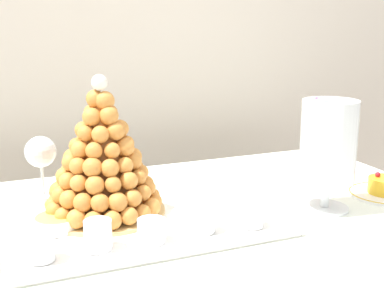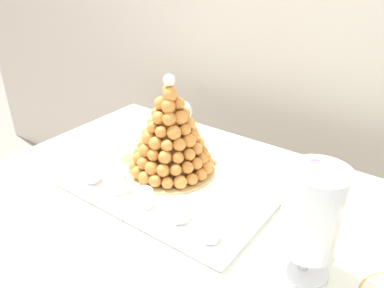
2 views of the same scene
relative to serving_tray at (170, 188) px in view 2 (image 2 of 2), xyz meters
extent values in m
cylinder|color=brown|center=(-0.48, 0.34, -0.40)|extent=(0.04, 0.04, 0.75)
cube|color=brown|center=(0.11, -0.05, -0.02)|extent=(1.30, 0.90, 0.02)
cube|color=white|center=(0.11, -0.05, -0.01)|extent=(1.36, 0.96, 0.00)
cube|color=white|center=(0.11, 0.43, -0.13)|extent=(1.36, 0.01, 0.24)
cube|color=white|center=(-0.57, -0.05, -0.13)|extent=(0.01, 0.96, 0.24)
cube|color=white|center=(0.00, 0.00, 0.00)|extent=(0.59, 0.37, 0.01)
cube|color=white|center=(0.00, -0.19, 0.01)|extent=(0.59, 0.01, 0.02)
cube|color=white|center=(0.00, 0.19, 0.01)|extent=(0.59, 0.01, 0.02)
cube|color=white|center=(-0.30, 0.00, 0.01)|extent=(0.01, 0.37, 0.02)
cube|color=white|center=(0.30, 0.00, 0.01)|extent=(0.01, 0.37, 0.02)
cylinder|color=white|center=(0.00, 0.00, 0.00)|extent=(0.34, 0.34, 0.00)
cylinder|color=tan|center=(-0.06, 0.08, 0.01)|extent=(0.27, 0.27, 0.01)
cone|color=#B76F30|center=(-0.06, 0.08, 0.14)|extent=(0.19, 0.19, 0.27)
sphere|color=#D6883A|center=(0.06, 0.08, 0.03)|extent=(0.04, 0.04, 0.04)
sphere|color=#D78A3B|center=(0.05, 0.11, 0.03)|extent=(0.04, 0.04, 0.04)
sphere|color=#DB8F3F|center=(0.03, 0.15, 0.03)|extent=(0.04, 0.04, 0.04)
sphere|color=#D78A3B|center=(0.01, 0.17, 0.03)|extent=(0.04, 0.04, 0.04)
sphere|color=#D78A3C|center=(-0.03, 0.19, 0.03)|extent=(0.04, 0.04, 0.04)
sphere|color=#D88B3D|center=(-0.06, 0.19, 0.03)|extent=(0.04, 0.04, 0.04)
sphere|color=#D88B3C|center=(-0.10, 0.18, 0.03)|extent=(0.04, 0.04, 0.04)
sphere|color=#D6893B|center=(-0.13, 0.16, 0.03)|extent=(0.04, 0.04, 0.04)
sphere|color=#DA8E3E|center=(-0.15, 0.13, 0.03)|extent=(0.04, 0.04, 0.04)
sphere|color=#D6893B|center=(-0.17, 0.09, 0.03)|extent=(0.04, 0.04, 0.04)
sphere|color=#D98D3D|center=(-0.17, 0.06, 0.03)|extent=(0.04, 0.04, 0.04)
sphere|color=#DA8E3E|center=(-0.15, 0.02, 0.03)|extent=(0.04, 0.04, 0.04)
sphere|color=#DA8E3E|center=(-0.13, -0.01, 0.03)|extent=(0.04, 0.04, 0.04)
sphere|color=#D88B3D|center=(-0.10, -0.03, 0.03)|extent=(0.04, 0.04, 0.04)
sphere|color=#DA8D3E|center=(-0.06, -0.04, 0.03)|extent=(0.04, 0.04, 0.04)
sphere|color=#DB8F3F|center=(-0.03, -0.03, 0.03)|extent=(0.04, 0.04, 0.04)
sphere|color=#D98C3D|center=(0.01, -0.02, 0.03)|extent=(0.04, 0.04, 0.04)
sphere|color=#DB8F3F|center=(0.03, 0.01, 0.03)|extent=(0.04, 0.04, 0.04)
sphere|color=#D6893B|center=(0.05, 0.04, 0.03)|extent=(0.04, 0.04, 0.04)
sphere|color=orange|center=(0.04, 0.11, 0.06)|extent=(0.04, 0.04, 0.04)
sphere|color=orange|center=(0.02, 0.14, 0.07)|extent=(0.04, 0.04, 0.04)
sphere|color=orange|center=(-0.01, 0.16, 0.06)|extent=(0.04, 0.04, 0.04)
sphere|color=orange|center=(-0.04, 0.17, 0.06)|extent=(0.04, 0.04, 0.04)
sphere|color=#D78A3C|center=(-0.08, 0.17, 0.06)|extent=(0.04, 0.04, 0.04)
sphere|color=orange|center=(-0.11, 0.16, 0.07)|extent=(0.04, 0.04, 0.04)
sphere|color=#DA8E3E|center=(-0.14, 0.13, 0.06)|extent=(0.04, 0.04, 0.04)
sphere|color=#D6893B|center=(-0.15, 0.10, 0.06)|extent=(0.04, 0.04, 0.04)
sphere|color=#D88B3C|center=(-0.15, 0.06, 0.06)|extent=(0.04, 0.04, 0.04)
sphere|color=#D98C3D|center=(-0.14, 0.03, 0.06)|extent=(0.04, 0.04, 0.04)
sphere|color=orange|center=(-0.12, 0.00, 0.06)|extent=(0.04, 0.04, 0.04)
sphere|color=#D6893B|center=(-0.08, -0.02, 0.06)|extent=(0.04, 0.04, 0.04)
sphere|color=#DA8D3E|center=(-0.05, -0.02, 0.06)|extent=(0.04, 0.04, 0.04)
sphere|color=#DA8E3E|center=(-0.01, -0.01, 0.06)|extent=(0.04, 0.04, 0.04)
sphere|color=#D78A3B|center=(0.02, 0.01, 0.06)|extent=(0.04, 0.04, 0.04)
sphere|color=#D6883B|center=(0.04, 0.04, 0.06)|extent=(0.04, 0.04, 0.04)
sphere|color=#D6893B|center=(0.04, 0.07, 0.06)|extent=(0.04, 0.04, 0.04)
sphere|color=#D6893B|center=(0.01, 0.13, 0.10)|extent=(0.04, 0.04, 0.04)
sphere|color=orange|center=(-0.02, 0.15, 0.10)|extent=(0.04, 0.04, 0.04)
sphere|color=orange|center=(-0.06, 0.16, 0.10)|extent=(0.04, 0.04, 0.04)
sphere|color=#D88B3C|center=(-0.09, 0.15, 0.10)|extent=(0.04, 0.04, 0.04)
sphere|color=#D98D3D|center=(-0.12, 0.13, 0.10)|extent=(0.04, 0.04, 0.04)
sphere|color=#DA8D3E|center=(-0.14, 0.09, 0.10)|extent=(0.04, 0.04, 0.04)
sphere|color=#D98C3D|center=(-0.14, 0.05, 0.10)|extent=(0.04, 0.04, 0.04)
sphere|color=#DB8F3F|center=(-0.12, 0.02, 0.10)|extent=(0.04, 0.04, 0.04)
sphere|color=#D7893B|center=(-0.09, 0.00, 0.10)|extent=(0.04, 0.04, 0.04)
sphere|color=#D78A3C|center=(-0.05, -0.01, 0.10)|extent=(0.04, 0.04, 0.04)
sphere|color=#D88C3D|center=(-0.02, 0.00, 0.10)|extent=(0.04, 0.04, 0.04)
sphere|color=orange|center=(0.01, 0.03, 0.10)|extent=(0.03, 0.03, 0.03)
sphere|color=#D98C3D|center=(0.03, 0.06, 0.10)|extent=(0.04, 0.04, 0.04)
sphere|color=#D98D3D|center=(0.03, 0.10, 0.10)|extent=(0.04, 0.04, 0.04)
sphere|color=#D98C3D|center=(-0.02, 0.14, 0.13)|extent=(0.04, 0.04, 0.04)
sphere|color=orange|center=(-0.06, 0.15, 0.13)|extent=(0.04, 0.04, 0.04)
sphere|color=#D98C3D|center=(-0.09, 0.14, 0.13)|extent=(0.04, 0.04, 0.04)
sphere|color=#D78A3B|center=(-0.12, 0.11, 0.13)|extent=(0.04, 0.04, 0.04)
sphere|color=#DA8D3E|center=(-0.13, 0.08, 0.13)|extent=(0.04, 0.04, 0.04)
sphere|color=orange|center=(-0.12, 0.04, 0.13)|extent=(0.04, 0.04, 0.04)
sphere|color=orange|center=(-0.09, 0.02, 0.13)|extent=(0.04, 0.04, 0.04)
sphere|color=#D88B3D|center=(-0.05, 0.01, 0.13)|extent=(0.04, 0.04, 0.04)
sphere|color=#DA8E3E|center=(-0.02, 0.02, 0.13)|extent=(0.04, 0.04, 0.04)
sphere|color=#D78A3B|center=(0.01, 0.04, 0.13)|extent=(0.04, 0.04, 0.04)
sphere|color=#D88B3C|center=(0.01, 0.08, 0.13)|extent=(0.04, 0.04, 0.04)
sphere|color=#D78A3C|center=(0.01, 0.11, 0.13)|extent=(0.04, 0.04, 0.04)
sphere|color=orange|center=(-0.05, 0.13, 0.16)|extent=(0.04, 0.04, 0.04)
sphere|color=#D78A3B|center=(-0.08, 0.12, 0.16)|extent=(0.04, 0.04, 0.04)
sphere|color=#D6893B|center=(-0.11, 0.09, 0.16)|extent=(0.04, 0.04, 0.04)
sphere|color=#D98C3D|center=(-0.11, 0.06, 0.16)|extent=(0.04, 0.04, 0.04)
sphere|color=#D6893B|center=(-0.08, 0.03, 0.16)|extent=(0.04, 0.04, 0.04)
sphere|color=#D5883A|center=(-0.05, 0.02, 0.16)|extent=(0.03, 0.03, 0.03)
sphere|color=#D78A3C|center=(-0.01, 0.04, 0.16)|extent=(0.04, 0.04, 0.04)
sphere|color=#D6893B|center=(0.00, 0.08, 0.16)|extent=(0.04, 0.04, 0.04)
sphere|color=#DB8F3F|center=(-0.01, 0.11, 0.16)|extent=(0.04, 0.04, 0.04)
sphere|color=orange|center=(-0.06, 0.12, 0.20)|extent=(0.04, 0.04, 0.04)
sphere|color=#D88C3D|center=(-0.09, 0.10, 0.20)|extent=(0.04, 0.04, 0.04)
sphere|color=orange|center=(-0.09, 0.06, 0.20)|extent=(0.04, 0.04, 0.04)
sphere|color=#D78A3B|center=(-0.07, 0.04, 0.20)|extent=(0.04, 0.04, 0.04)
sphere|color=#D5883A|center=(-0.03, 0.04, 0.20)|extent=(0.04, 0.04, 0.04)
sphere|color=#D6893B|center=(-0.01, 0.07, 0.20)|extent=(0.04, 0.04, 0.04)
sphere|color=#D88C3D|center=(-0.03, 0.11, 0.20)|extent=(0.04, 0.04, 0.04)
sphere|color=#D98C3D|center=(-0.07, 0.10, 0.23)|extent=(0.04, 0.04, 0.04)
sphere|color=#D98C3D|center=(-0.08, 0.06, 0.23)|extent=(0.04, 0.04, 0.04)
sphere|color=orange|center=(-0.04, 0.05, 0.23)|extent=(0.04, 0.04, 0.04)
sphere|color=orange|center=(-0.03, 0.09, 0.23)|extent=(0.04, 0.04, 0.04)
sphere|color=#D88B3C|center=(-0.06, 0.08, 0.27)|extent=(0.04, 0.04, 0.04)
sphere|color=#D78A3C|center=(-0.05, 0.07, 0.26)|extent=(0.04, 0.04, 0.04)
sphere|color=white|center=(-0.06, 0.08, 0.30)|extent=(0.04, 0.04, 0.04)
cylinder|color=silver|center=(-0.21, -0.11, 0.03)|extent=(0.05, 0.05, 0.05)
cylinder|color=gold|center=(-0.21, -0.11, 0.01)|extent=(0.05, 0.05, 0.02)
cylinder|color=#EAC166|center=(-0.21, -0.11, 0.03)|extent=(0.05, 0.05, 0.02)
sphere|color=brown|center=(-0.21, -0.11, 0.05)|extent=(0.01, 0.01, 0.01)
cylinder|color=silver|center=(-0.11, -0.10, 0.03)|extent=(0.05, 0.05, 0.06)
cylinder|color=gold|center=(-0.11, -0.10, 0.02)|extent=(0.05, 0.05, 0.02)
cylinder|color=#EAC166|center=(-0.11, -0.10, 0.04)|extent=(0.05, 0.05, 0.02)
sphere|color=brown|center=(-0.11, -0.11, 0.05)|extent=(0.02, 0.02, 0.02)
cylinder|color=silver|center=(0.00, -0.11, 0.03)|extent=(0.06, 0.06, 0.05)
cylinder|color=#F4EAC6|center=(0.00, -0.11, 0.01)|extent=(0.05, 0.05, 0.02)
cylinder|color=white|center=(0.00, -0.11, 0.03)|extent=(0.05, 0.05, 0.01)
sphere|color=brown|center=(0.00, -0.11, 0.04)|extent=(0.02, 0.02, 0.02)
cylinder|color=silver|center=(0.11, -0.10, 0.03)|extent=(0.06, 0.06, 0.05)
cylinder|color=#F4EAC6|center=(0.11, -0.10, 0.01)|extent=(0.05, 0.05, 0.02)
cylinder|color=white|center=(0.11, -0.10, 0.03)|extent=(0.05, 0.05, 0.01)
sphere|color=brown|center=(0.11, -0.10, 0.04)|extent=(0.02, 0.02, 0.02)
cylinder|color=silver|center=(0.22, -0.12, 0.03)|extent=(0.05, 0.05, 0.05)
cylinder|color=#F4EAC6|center=(0.22, -0.12, 0.01)|extent=(0.04, 0.04, 0.02)
cylinder|color=white|center=(0.22, -0.12, 0.03)|extent=(0.04, 0.04, 0.02)
sphere|color=brown|center=(0.21, -0.11, 0.05)|extent=(0.01, 0.01, 0.01)
cylinder|color=white|center=(-0.17, 0.03, 0.02)|extent=(0.10, 0.10, 0.03)
cylinder|color=#F2CC59|center=(-0.17, 0.03, 0.03)|extent=(0.09, 0.09, 0.00)
cylinder|color=white|center=(0.44, -0.07, 0.00)|extent=(0.11, 0.11, 0.01)
cylinder|color=white|center=(0.44, -0.07, 0.03)|extent=(0.02, 0.02, 0.06)
cylinder|color=white|center=(0.44, -0.07, 0.16)|extent=(0.13, 0.13, 0.19)
cylinder|color=#E54C47|center=(0.45, -0.07, 0.08)|extent=(0.06, 0.04, 0.06)
cylinder|color=pink|center=(0.45, -0.04, 0.08)|extent=(0.06, 0.04, 0.06)
cylinder|color=#E54C47|center=(0.41, -0.07, 0.08)|extent=(0.05, 0.05, 0.02)
cylinder|color=#D199D8|center=(0.44, -0.10, 0.08)|extent=(0.06, 0.05, 0.06)
cylinder|color=#D199D8|center=(0.45, -0.07, 0.10)|extent=(0.07, 0.05, 0.07)
cylinder|color=#F9A54C|center=(0.42, -0.07, 0.10)|extent=(0.05, 0.04, 0.04)
cylinder|color=brown|center=(0.44, -0.09, 0.10)|extent=(0.05, 0.05, 0.05)
cylinder|color=brown|center=(0.45, -0.04, 0.13)|extent=(0.06, 0.05, 0.05)
cylinder|color=#D199D8|center=(0.42, -0.07, 0.13)|extent=(0.06, 0.05, 0.06)
cylinder|color=#F9A54C|center=(0.45, -0.09, 0.13)|extent=(0.06, 0.05, 0.06)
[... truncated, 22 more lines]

